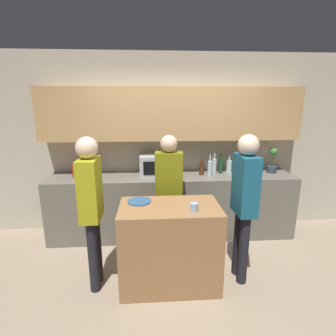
% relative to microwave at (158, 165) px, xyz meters
% --- Properties ---
extents(ground_plane, '(14.00, 14.00, 0.00)m').
position_rel_microwave_xyz_m(ground_plane, '(0.21, -1.46, -1.09)').
color(ground_plane, gray).
extents(back_wall, '(6.40, 0.40, 2.70)m').
position_rel_microwave_xyz_m(back_wall, '(0.21, 0.20, 0.45)').
color(back_wall, beige).
rests_on(back_wall, ground_plane).
extents(back_counter, '(3.60, 0.62, 0.94)m').
position_rel_microwave_xyz_m(back_counter, '(0.21, -0.07, -0.62)').
color(back_counter, '#6B665B').
rests_on(back_counter, ground_plane).
extents(kitchen_island, '(1.07, 0.62, 0.93)m').
position_rel_microwave_xyz_m(kitchen_island, '(0.09, -1.19, -0.62)').
color(kitchen_island, '#996B42').
rests_on(kitchen_island, ground_plane).
extents(microwave, '(0.52, 0.39, 0.30)m').
position_rel_microwave_xyz_m(microwave, '(0.00, 0.00, 0.00)').
color(microwave, '#B7BABC').
rests_on(microwave, back_counter).
extents(toaster, '(0.26, 0.16, 0.18)m').
position_rel_microwave_xyz_m(toaster, '(-1.09, 0.00, -0.06)').
color(toaster, '#B21E19').
rests_on(toaster, back_counter).
extents(potted_plant, '(0.14, 0.14, 0.39)m').
position_rel_microwave_xyz_m(potted_plant, '(1.75, 0.00, 0.05)').
color(potted_plant, '#333D4C').
rests_on(potted_plant, back_counter).
extents(bottle_0, '(0.07, 0.07, 0.28)m').
position_rel_microwave_xyz_m(bottle_0, '(0.65, -0.05, -0.04)').
color(bottle_0, '#472814').
rests_on(bottle_0, back_counter).
extents(bottle_1, '(0.07, 0.07, 0.32)m').
position_rel_microwave_xyz_m(bottle_1, '(0.75, -0.14, -0.03)').
color(bottle_1, silver).
rests_on(bottle_1, back_counter).
extents(bottle_2, '(0.07, 0.07, 0.32)m').
position_rel_microwave_xyz_m(bottle_2, '(0.85, -0.02, -0.03)').
color(bottle_2, silver).
rests_on(bottle_2, back_counter).
extents(bottle_3, '(0.06, 0.06, 0.32)m').
position_rel_microwave_xyz_m(bottle_3, '(0.96, 0.02, -0.03)').
color(bottle_3, '#194723').
rests_on(bottle_3, back_counter).
extents(bottle_4, '(0.08, 0.08, 0.26)m').
position_rel_microwave_xyz_m(bottle_4, '(1.09, 0.04, -0.05)').
color(bottle_4, silver).
rests_on(bottle_4, back_counter).
extents(bottle_5, '(0.09, 0.09, 0.32)m').
position_rel_microwave_xyz_m(bottle_5, '(1.19, -0.01, -0.03)').
color(bottle_5, silver).
rests_on(bottle_5, back_counter).
extents(bottle_6, '(0.07, 0.07, 0.32)m').
position_rel_microwave_xyz_m(bottle_6, '(1.29, -0.05, -0.03)').
color(bottle_6, '#194723').
rests_on(bottle_6, back_counter).
extents(bottle_7, '(0.09, 0.09, 0.30)m').
position_rel_microwave_xyz_m(bottle_7, '(1.39, 0.03, -0.03)').
color(bottle_7, '#194723').
rests_on(bottle_7, back_counter).
extents(plate_on_island, '(0.26, 0.26, 0.01)m').
position_rel_microwave_xyz_m(plate_on_island, '(-0.23, -1.06, -0.15)').
color(plate_on_island, '#2D5684').
rests_on(plate_on_island, kitchen_island).
extents(cup_0, '(0.08, 0.08, 0.09)m').
position_rel_microwave_xyz_m(cup_0, '(0.33, -1.35, -0.11)').
color(cup_0, '#92B3DA').
rests_on(cup_0, kitchen_island).
extents(person_left, '(0.22, 0.34, 1.67)m').
position_rel_microwave_xyz_m(person_left, '(-0.72, -1.19, -0.09)').
color(person_left, black).
rests_on(person_left, ground_plane).
extents(person_center, '(0.22, 0.35, 1.68)m').
position_rel_microwave_xyz_m(person_center, '(0.90, -1.17, -0.09)').
color(person_center, black).
rests_on(person_center, ground_plane).
extents(person_right, '(0.35, 0.21, 1.61)m').
position_rel_microwave_xyz_m(person_right, '(0.12, -0.62, -0.14)').
color(person_right, black).
rests_on(person_right, ground_plane).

